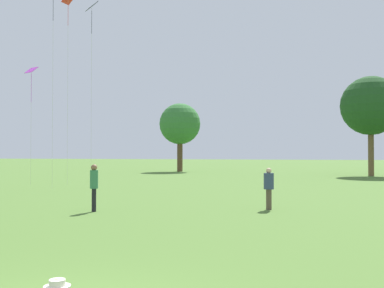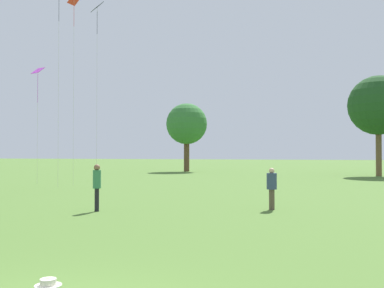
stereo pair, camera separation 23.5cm
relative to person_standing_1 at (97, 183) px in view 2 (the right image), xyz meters
name	(u,v)px [view 2 (the right image)]	position (x,y,z in m)	size (l,w,h in m)	color
person_standing_1	(97,183)	(0.00, 0.00, 0.00)	(0.42, 0.42, 1.78)	black
person_standing_2	(272,185)	(6.29, 2.34, -0.13)	(0.48, 0.48, 1.62)	brown
kite_2	(97,15)	(-5.86, 10.84, 10.08)	(1.03, 1.03, 12.02)	#1E2328
kite_4	(38,76)	(-11.08, 11.92, 6.58)	(0.92, 0.82, 8.27)	#B738C6
kite_7	(74,10)	(-8.39, 12.20, 11.07)	(0.72, 0.88, 13.16)	red
distant_tree_1	(378,106)	(13.36, 31.17, 5.70)	(5.73, 5.73, 9.69)	brown
distant_tree_2	(187,124)	(-7.49, 36.15, 4.58)	(4.91, 4.91, 8.18)	brown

